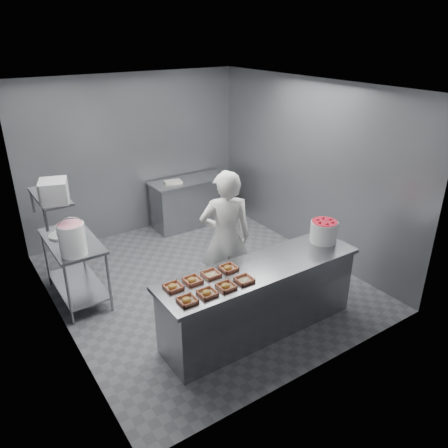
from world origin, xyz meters
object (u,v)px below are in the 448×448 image
Objects in this scene: glaze_bucket at (72,239)px; worker at (226,238)px; tray_1 at (207,293)px; tray_5 at (192,280)px; back_counter at (191,202)px; tray_4 at (173,287)px; tray_3 at (244,280)px; strawberry_tub at (324,231)px; appliance at (54,191)px; service_counter at (260,298)px; prep_table at (75,260)px; tray_0 at (187,300)px; tray_2 at (226,286)px; tray_7 at (228,268)px; tray_6 at (211,274)px.

worker is at bearing -22.52° from glaze_bucket.
tray_1 and tray_5 have the same top height.
tray_1 reaches higher than back_counter.
tray_4 is (-1.98, -3.10, 0.47)m from back_counter.
tray_4 reaches higher than tray_3.
tray_1 is 1.94m from strawberry_tub.
tray_1 and tray_4 have the same top height.
tray_1 is 2.22m from appliance.
tray_4 is (-1.08, 0.15, 0.47)m from service_counter.
tray_5 is (-1.74, -3.10, 0.47)m from back_counter.
tray_5 is at bearing 177.46° from strawberry_tub.
glaze_bucket is (-0.08, -0.42, 0.52)m from prep_table.
service_counter is 1.73× the size of back_counter.
tray_2 is (0.48, 0.00, 0.00)m from tray_0.
tray_0 is 2.12m from appliance.
worker reaches higher than tray_1.
tray_7 is at bearing -45.11° from glaze_bucket.
tray_5 is at bearing 128.12° from tray_2.
strawberry_tub reaches higher than tray_5.
tray_6 is at bearing -50.52° from glaze_bucket.
glaze_bucket is (-1.37, 1.38, 0.19)m from tray_7.
prep_table is at bearing 116.50° from tray_2.
appliance is at bearing 111.94° from tray_0.
tray_0 is 1.46m from worker.
back_counter is (0.90, 3.25, -0.00)m from service_counter.
tray_2 is at bearing -172.53° from strawberry_tub.
tray_7 is at bearing -28.47° from appliance.
tray_3 reaches higher than prep_table.
appliance reaches higher than back_counter.
service_counter is 0.77m from tray_6.
tray_7 is 0.53× the size of appliance.
tray_2 is 0.31m from tray_6.
tray_4 is (0.57, -1.80, 0.33)m from prep_table.
tray_3 is 1.00× the size of tray_5.
back_counter is at bearing 66.19° from tray_2.
tray_7 reaches higher than prep_table.
tray_4 and tray_5 have the same top height.
back_counter is 4.22× the size of appliance.
tray_4 is at bearing -180.00° from tray_6.
appliance is (-1.82, 1.68, 1.25)m from service_counter.
strawberry_tub is (1.44, 0.22, 0.13)m from tray_3.
tray_2 is 0.39m from tray_5.
service_counter is at bearing -22.93° from tray_7.
tray_5 is 0.38× the size of glaze_bucket.
service_counter is at bearing -41.43° from glaze_bucket.
back_counter is 8.01× the size of tray_4.
tray_4 is 1.86m from appliance.
tray_2 is at bearing -90.57° from tray_6.
prep_table is at bearing 79.06° from glaze_bucket.
strawberry_tub is at bearing -2.26° from tray_4.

